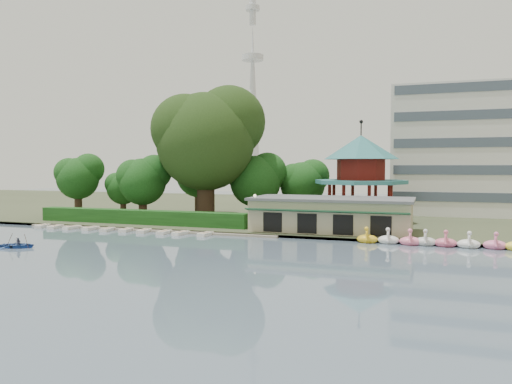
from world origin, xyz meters
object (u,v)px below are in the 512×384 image
at_px(boathouse, 332,214).
at_px(pavilion, 361,170).
at_px(big_tree, 207,135).
at_px(rowboat_with_passengers, 18,243).
at_px(dock, 146,230).

distance_m(boathouse, pavilion, 11.43).
relative_size(pavilion, big_tree, 0.71).
xyz_separation_m(boathouse, rowboat_with_passengers, (-27.18, -19.82, -1.88)).
relative_size(dock, boathouse, 1.83).
distance_m(dock, rowboat_with_passengers, 15.92).
bearing_deg(dock, big_tree, 73.87).
bearing_deg(boathouse, big_tree, 161.63).
distance_m(boathouse, big_tree, 22.18).
bearing_deg(boathouse, pavilion, 78.72).
bearing_deg(pavilion, boathouse, -101.28).
height_order(dock, boathouse, boathouse).
relative_size(pavilion, rowboat_with_passengers, 2.49).
height_order(dock, big_tree, big_tree).
xyz_separation_m(dock, rowboat_with_passengers, (-5.18, -15.05, 0.37)).
bearing_deg(rowboat_with_passengers, boathouse, 36.11).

